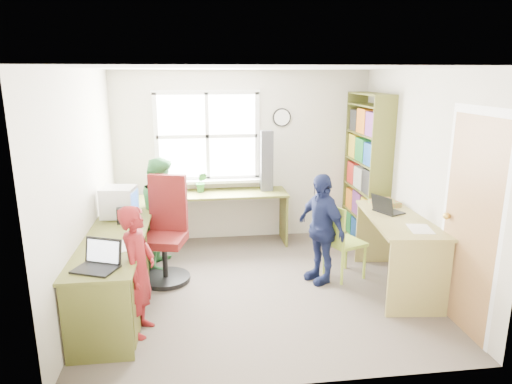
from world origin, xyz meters
TOP-DOWN VIEW (x-y plane):
  - room at (0.01, 0.10)m, footprint 3.64×3.44m
  - l_desk at (-1.31, -0.28)m, footprint 2.38×2.95m
  - right_desk at (1.54, -0.16)m, footprint 0.82×1.48m
  - bookshelf at (1.65, 1.19)m, footprint 0.30×1.02m
  - swivel_chair at (-1.03, 0.38)m, footprint 0.68×0.68m
  - wooden_chair at (0.98, 0.13)m, footprint 0.50×0.50m
  - crt_monitor at (-1.54, 0.45)m, footprint 0.40×0.37m
  - laptop_left at (-1.50, -0.97)m, footprint 0.43×0.39m
  - laptop_right at (1.46, 0.02)m, footprint 0.35×0.38m
  - speaker_a at (-1.50, 0.22)m, footprint 0.10×0.10m
  - speaker_b at (-1.45, 0.77)m, footprint 0.12×0.12m
  - cd_tower at (0.31, 1.48)m, footprint 0.17×0.15m
  - game_box at (1.56, 0.32)m, footprint 0.33×0.33m
  - paper_a at (-1.44, -0.51)m, footprint 0.34×0.39m
  - paper_b at (1.58, -0.56)m, footprint 0.27×0.35m
  - potted_plant at (-0.60, 1.48)m, footprint 0.18×0.15m
  - person_red at (-1.21, -0.77)m, footprint 0.38×0.50m
  - person_green at (-1.09, 0.81)m, footprint 0.58×0.71m
  - person_navy at (0.72, 0.10)m, footprint 0.59×0.81m

SIDE VIEW (x-z plane):
  - l_desk at x=-1.31m, z-range 0.08..0.83m
  - wooden_chair at x=0.98m, z-range 0.04..0.94m
  - swivel_chair at x=-1.03m, z-range -0.08..1.13m
  - right_desk at x=1.54m, z-range 0.18..1.00m
  - person_red at x=-1.21m, z-range 0.00..1.23m
  - person_navy at x=0.72m, z-range 0.00..1.28m
  - person_green at x=-1.09m, z-range 0.00..1.37m
  - paper_a at x=-1.44m, z-range 0.75..0.75m
  - laptop_left at x=-1.50m, z-range 0.69..0.92m
  - paper_b at x=1.58m, z-range 0.82..0.82m
  - speaker_a at x=-1.50m, z-range 0.75..0.92m
  - game_box at x=1.56m, z-range 0.82..0.87m
  - speaker_b at x=-1.45m, z-range 0.75..0.95m
  - laptop_right at x=1.46m, z-range 0.76..0.97m
  - potted_plant at x=-0.60m, z-range 0.75..1.03m
  - crt_monitor at x=-1.54m, z-range 0.75..1.11m
  - bookshelf at x=1.65m, z-range -0.05..2.05m
  - cd_tower at x=0.31m, z-range 0.75..1.59m
  - room at x=0.01m, z-range 0.00..2.44m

